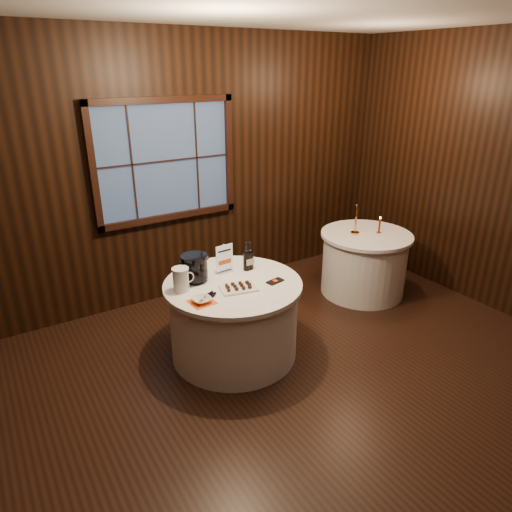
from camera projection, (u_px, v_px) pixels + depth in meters
ground at (295, 413)px, 3.71m from camera, size 6.00×6.00×0.00m
back_wall at (165, 170)px, 5.05m from camera, size 6.00×0.10×3.00m
main_table at (234, 319)px, 4.34m from camera, size 1.28×1.28×0.77m
side_table at (364, 263)px, 5.56m from camera, size 1.08×1.08×0.77m
sign_stand at (224, 263)px, 4.37m from camera, size 0.18×0.10×0.29m
port_bottle_left at (247, 258)px, 4.40m from camera, size 0.07×0.07×0.28m
port_bottle_right at (250, 257)px, 4.43m from camera, size 0.07×0.08×0.28m
ice_bucket at (195, 268)px, 4.17m from camera, size 0.25×0.25×0.26m
chocolate_plate at (238, 287)px, 4.06m from camera, size 0.36×0.27×0.05m
chocolate_box at (275, 281)px, 4.20m from camera, size 0.17×0.11×0.01m
grape_bunch at (212, 295)px, 3.92m from camera, size 0.18×0.10×0.04m
glass_pitcher at (181, 279)px, 4.00m from camera, size 0.20×0.15×0.22m
orange_napkin at (202, 302)px, 3.84m from camera, size 0.21×0.21×0.00m
cracker_bowl at (202, 300)px, 3.83m from camera, size 0.16×0.16×0.04m
brass_candlestick at (356, 223)px, 5.37m from camera, size 0.10×0.10×0.37m
red_candle at (379, 227)px, 5.39m from camera, size 0.06×0.06×0.21m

